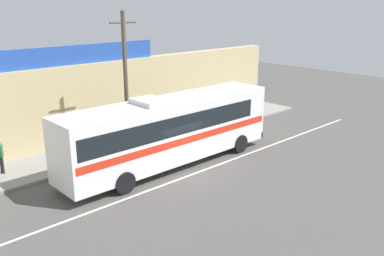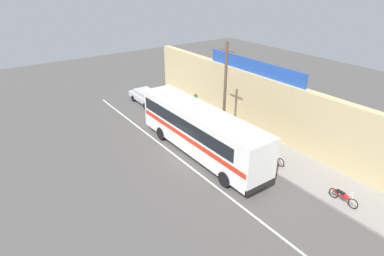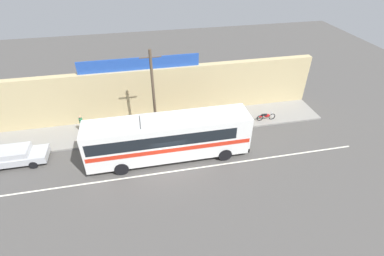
{
  "view_description": "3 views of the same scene",
  "coord_description": "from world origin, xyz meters",
  "px_view_note": "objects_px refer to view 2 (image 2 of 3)",
  "views": [
    {
      "loc": [
        -13.04,
        -14.91,
        8.29
      ],
      "look_at": [
        1.2,
        0.38,
        1.94
      ],
      "focal_mm": 39.03,
      "sensor_mm": 36.0,
      "label": 1
    },
    {
      "loc": [
        16.78,
        -11.72,
        12.21
      ],
      "look_at": [
        -1.47,
        1.27,
        1.4
      ],
      "focal_mm": 30.03,
      "sensor_mm": 36.0,
      "label": 2
    },
    {
      "loc": [
        -1.61,
        -16.3,
        14.96
      ],
      "look_at": [
        2.15,
        1.92,
        1.82
      ],
      "focal_mm": 26.64,
      "sensor_mm": 36.0,
      "label": 3
    }
  ],
  "objects_px": {
    "parked_car": "(146,96)",
    "pedestrian_far_left": "(195,99)",
    "motorcycle_orange": "(343,196)",
    "motorcycle_blue": "(274,157)",
    "intercity_bus": "(199,128)",
    "utility_pole": "(225,92)"
  },
  "relations": [
    {
      "from": "parked_car",
      "to": "pedestrian_far_left",
      "type": "xyz_separation_m",
      "value": [
        4.61,
        2.97,
        0.43
      ]
    },
    {
      "from": "parked_car",
      "to": "motorcycle_orange",
      "type": "relative_size",
      "value": 2.51
    },
    {
      "from": "motorcycle_blue",
      "to": "motorcycle_orange",
      "type": "bearing_deg",
      "value": -1.22
    },
    {
      "from": "parked_car",
      "to": "pedestrian_far_left",
      "type": "height_order",
      "value": "pedestrian_far_left"
    },
    {
      "from": "intercity_bus",
      "to": "parked_car",
      "type": "xyz_separation_m",
      "value": [
        -11.51,
        1.68,
        -1.33
      ]
    },
    {
      "from": "parked_car",
      "to": "motorcycle_blue",
      "type": "relative_size",
      "value": 2.41
    },
    {
      "from": "parked_car",
      "to": "motorcycle_orange",
      "type": "distance_m",
      "value": 21.17
    },
    {
      "from": "utility_pole",
      "to": "pedestrian_far_left",
      "type": "distance_m",
      "value": 7.18
    },
    {
      "from": "utility_pole",
      "to": "motorcycle_orange",
      "type": "distance_m",
      "value": 10.82
    },
    {
      "from": "parked_car",
      "to": "utility_pole",
      "type": "xyz_separation_m",
      "value": [
        10.9,
        1.15,
        3.39
      ]
    },
    {
      "from": "motorcycle_orange",
      "to": "parked_car",
      "type": "bearing_deg",
      "value": -175.73
    },
    {
      "from": "pedestrian_far_left",
      "to": "intercity_bus",
      "type": "bearing_deg",
      "value": -34.01
    },
    {
      "from": "utility_pole",
      "to": "pedestrian_far_left",
      "type": "xyz_separation_m",
      "value": [
        -6.29,
        1.81,
        -2.96
      ]
    },
    {
      "from": "intercity_bus",
      "to": "utility_pole",
      "type": "distance_m",
      "value": 3.56
    },
    {
      "from": "motorcycle_blue",
      "to": "motorcycle_orange",
      "type": "height_order",
      "value": "same"
    },
    {
      "from": "intercity_bus",
      "to": "parked_car",
      "type": "distance_m",
      "value": 11.7
    },
    {
      "from": "utility_pole",
      "to": "pedestrian_far_left",
      "type": "height_order",
      "value": "utility_pole"
    },
    {
      "from": "intercity_bus",
      "to": "parked_car",
      "type": "relative_size",
      "value": 2.69
    },
    {
      "from": "utility_pole",
      "to": "motorcycle_orange",
      "type": "relative_size",
      "value": 4.23
    },
    {
      "from": "intercity_bus",
      "to": "utility_pole",
      "type": "bearing_deg",
      "value": 102.07
    },
    {
      "from": "utility_pole",
      "to": "parked_car",
      "type": "bearing_deg",
      "value": -173.96
    },
    {
      "from": "parked_car",
      "to": "intercity_bus",
      "type": "bearing_deg",
      "value": -8.33
    }
  ]
}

